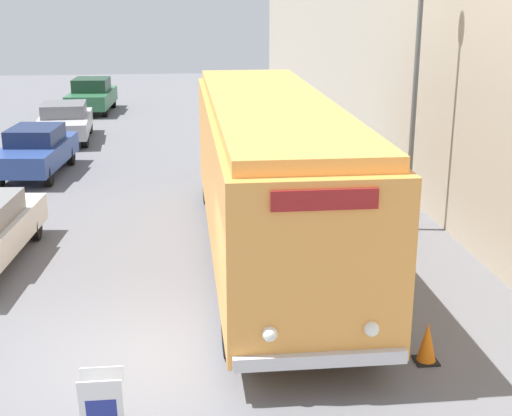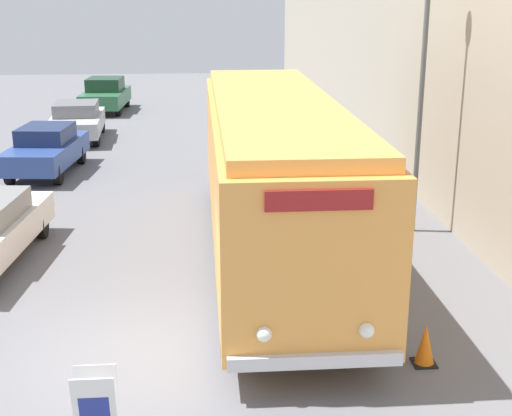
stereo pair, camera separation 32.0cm
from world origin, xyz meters
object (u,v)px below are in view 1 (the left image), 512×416
Objects in this scene: sign_board at (102,409)px; parked_car_distant at (92,95)px; traffic_cone at (427,343)px; vintage_bus at (270,170)px; parked_car_mid at (36,150)px; streetlamp at (418,46)px; parked_car_far at (65,121)px.

parked_car_distant is at bearing 96.55° from sign_board.
parked_car_distant is 25.96m from traffic_cone.
vintage_bus is 5.41m from traffic_cone.
parked_car_mid is at bearing -88.57° from parked_car_distant.
vintage_bus reaches higher than parked_car_mid.
streetlamp reaches higher than parked_car_distant.
parked_car_far is at bearing 114.27° from traffic_cone.
sign_board is at bearing -80.12° from parked_car_distant.
parked_car_mid is at bearing 103.43° from sign_board.
vintage_bus is 4.55m from streetlamp.
parked_car_mid is 6.32× the size of traffic_cone.
parked_car_distant reaches higher than traffic_cone.
parked_car_far is 19.80m from traffic_cone.
parked_car_far is 6.70m from parked_car_distant.
vintage_bus reaches higher than parked_car_distant.
traffic_cone is at bearing -68.66° from vintage_bus.
parked_car_mid reaches higher than sign_board.
sign_board is 0.23× the size of parked_car_far.
traffic_cone is (-1.67, -6.31, -4.05)m from streetlamp.
vintage_bus reaches higher than traffic_cone.
parked_car_distant is (-9.52, 18.43, -3.58)m from streetlamp.
streetlamp is 21.05m from parked_car_distant.
parked_car_distant reaches higher than sign_board.
vintage_bus is 11.67× the size of sign_board.
traffic_cone is (8.25, -12.76, -0.45)m from parked_car_mid.
parked_car_mid is at bearing -94.51° from parked_car_far.
parked_car_distant is 6.16× the size of traffic_cone.
traffic_cone is at bearing 17.80° from sign_board.
streetlamp is 1.60× the size of parked_car_mid.
parked_car_far is at bearing -89.13° from parked_car_distant.
vintage_bus is 20.84m from parked_car_distant.
sign_board is 5.08m from traffic_cone.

